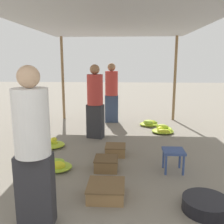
# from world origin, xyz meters

# --- Properties ---
(canopy_post_back_left) EXTENTS (0.08, 0.08, 2.49)m
(canopy_post_back_left) POSITION_xyz_m (-1.69, 5.98, 1.25)
(canopy_post_back_left) COLOR olive
(canopy_post_back_left) RESTS_ON ground
(canopy_post_back_right) EXTENTS (0.08, 0.08, 2.49)m
(canopy_post_back_right) POSITION_xyz_m (1.69, 5.98, 1.25)
(canopy_post_back_right) COLOR olive
(canopy_post_back_right) RESTS_ON ground
(canopy_tarp) EXTENTS (3.78, 6.08, 0.04)m
(canopy_tarp) POSITION_xyz_m (0.00, 3.14, 2.51)
(canopy_tarp) COLOR #B2B2B7
(canopy_tarp) RESTS_ON canopy_post_front_left
(vendor_foreground) EXTENTS (0.40, 0.39, 1.73)m
(vendor_foreground) POSITION_xyz_m (-0.71, 0.83, 0.90)
(vendor_foreground) COLOR #2D2D33
(vendor_foreground) RESTS_ON ground
(stool) EXTENTS (0.34, 0.34, 0.37)m
(stool) POSITION_xyz_m (1.02, 2.28, 0.30)
(stool) COLOR #384C84
(stool) RESTS_ON ground
(basin_black) EXTENTS (0.56, 0.56, 0.16)m
(basin_black) POSITION_xyz_m (1.22, 1.18, 0.08)
(basin_black) COLOR black
(basin_black) RESTS_ON ground
(banana_pile_left_0) EXTENTS (0.51, 0.50, 0.19)m
(banana_pile_left_0) POSITION_xyz_m (-0.90, 2.24, 0.07)
(banana_pile_left_0) COLOR #7DB636
(banana_pile_left_0) RESTS_ON ground
(banana_pile_left_1) EXTENTS (0.52, 0.47, 0.17)m
(banana_pile_left_1) POSITION_xyz_m (-1.46, 2.50, 0.07)
(banana_pile_left_1) COLOR #8FBD32
(banana_pile_left_1) RESTS_ON ground
(banana_pile_left_2) EXTENTS (0.58, 0.51, 0.20)m
(banana_pile_left_2) POSITION_xyz_m (-1.32, 3.31, 0.07)
(banana_pile_left_2) COLOR #C3D229
(banana_pile_left_2) RESTS_ON ground
(banana_pile_right_0) EXTENTS (0.50, 0.48, 0.19)m
(banana_pile_right_0) POSITION_xyz_m (0.90, 5.18, 0.08)
(banana_pile_right_0) COLOR #94BF32
(banana_pile_right_0) RESTS_ON ground
(banana_pile_right_1) EXTENTS (0.55, 0.51, 0.19)m
(banana_pile_right_1) POSITION_xyz_m (1.19, 4.52, 0.07)
(banana_pile_right_1) COLOR #CAD528
(banana_pile_right_1) RESTS_ON ground
(crate_near) EXTENTS (0.38, 0.38, 0.19)m
(crate_near) POSITION_xyz_m (0.06, 2.94, 0.10)
(crate_near) COLOR olive
(crate_near) RESTS_ON ground
(crate_mid) EXTENTS (0.39, 0.39, 0.21)m
(crate_mid) POSITION_xyz_m (-0.06, 2.28, 0.10)
(crate_mid) COLOR brown
(crate_mid) RESTS_ON ground
(crate_far) EXTENTS (0.49, 0.49, 0.19)m
(crate_far) POSITION_xyz_m (0.00, 1.42, 0.09)
(crate_far) COLOR olive
(crate_far) RESTS_ON ground
(shopper_walking_mid) EXTENTS (0.44, 0.44, 1.70)m
(shopper_walking_mid) POSITION_xyz_m (-0.46, 4.03, 0.88)
(shopper_walking_mid) COLOR #2D2D33
(shopper_walking_mid) RESTS_ON ground
(shopper_walking_far) EXTENTS (0.39, 0.39, 1.71)m
(shopper_walking_far) POSITION_xyz_m (-0.18, 5.60, 0.89)
(shopper_walking_far) COLOR #384766
(shopper_walking_far) RESTS_ON ground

